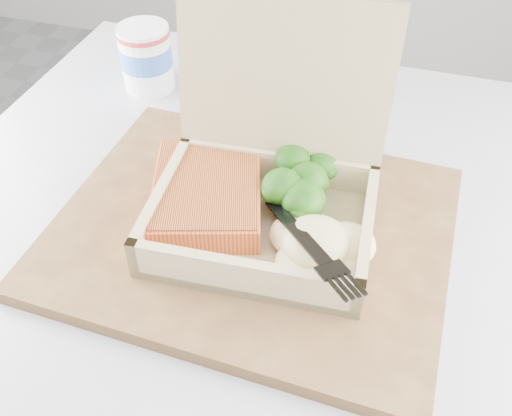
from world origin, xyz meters
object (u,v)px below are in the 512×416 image
(serving_tray, at_px, (252,230))
(paper_cup, at_px, (146,56))
(cafe_table, at_px, (259,336))
(takeout_container, at_px, (269,176))

(serving_tray, distance_m, paper_cup, 0.32)
(cafe_table, height_order, takeout_container, takeout_container)
(paper_cup, bearing_deg, serving_tray, -46.94)
(cafe_table, distance_m, paper_cup, 0.40)
(takeout_container, bearing_deg, cafe_table, -103.81)
(cafe_table, xyz_separation_m, takeout_container, (0.00, 0.02, 0.25))
(cafe_table, relative_size, paper_cup, 8.88)
(serving_tray, bearing_deg, cafe_table, 19.86)
(cafe_table, height_order, serving_tray, serving_tray)
(serving_tray, relative_size, paper_cup, 4.43)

